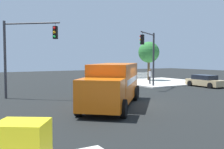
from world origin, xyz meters
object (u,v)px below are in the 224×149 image
at_px(sedan_tan, 205,81).
at_px(pedestrian_near_corner, 150,75).
at_px(delivery_truck, 113,84).
at_px(traffic_light_primary, 150,51).
at_px(traffic_light_secondary, 22,47).
at_px(shade_tree_near, 149,52).

height_order(sedan_tan, pedestrian_near_corner, pedestrian_near_corner).
xyz_separation_m(delivery_truck, pedestrian_near_corner, (-10.72, -9.53, -0.33)).
distance_m(delivery_truck, sedan_tan, 15.51).
distance_m(traffic_light_primary, traffic_light_secondary, 13.12).
xyz_separation_m(traffic_light_primary, shade_tree_near, (-5.37, -6.93, 0.03)).
relative_size(traffic_light_secondary, shade_tree_near, 1.13).
distance_m(traffic_light_primary, pedestrian_near_corner, 4.53).
xyz_separation_m(delivery_truck, sedan_tan, (-14.73, -4.80, -0.83)).
bearing_deg(delivery_truck, traffic_light_secondary, -52.19).
height_order(delivery_truck, sedan_tan, delivery_truck).
relative_size(traffic_light_primary, shade_tree_near, 1.09).
bearing_deg(pedestrian_near_corner, sedan_tan, 130.29).
height_order(traffic_light_primary, shade_tree_near, traffic_light_primary).
bearing_deg(delivery_truck, pedestrian_near_corner, -138.37).
height_order(traffic_light_secondary, pedestrian_near_corner, traffic_light_secondary).
height_order(sedan_tan, shade_tree_near, shade_tree_near).
height_order(pedestrian_near_corner, shade_tree_near, shade_tree_near).
bearing_deg(sedan_tan, pedestrian_near_corner, -49.71).
relative_size(traffic_light_primary, sedan_tan, 1.33).
distance_m(traffic_light_secondary, shade_tree_near, 20.04).
xyz_separation_m(traffic_light_primary, sedan_tan, (-6.25, 1.98, -3.33)).
xyz_separation_m(delivery_truck, traffic_light_primary, (-8.48, -6.78, 2.49)).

